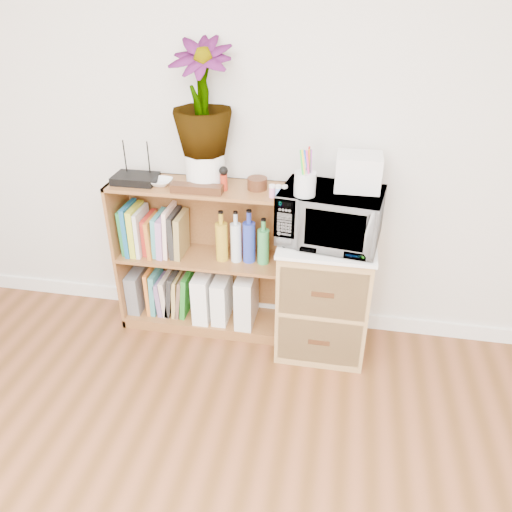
# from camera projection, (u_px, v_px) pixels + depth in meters

# --- Properties ---
(skirting_board) EXTENTS (4.00, 0.02, 0.10)m
(skirting_board) POSITION_uv_depth(u_px,v_px,m) (262.00, 309.00, 3.28)
(skirting_board) COLOR white
(skirting_board) RESTS_ON ground
(bookshelf) EXTENTS (1.00, 0.30, 0.95)m
(bookshelf) POSITION_uv_depth(u_px,v_px,m) (201.00, 259.00, 3.00)
(bookshelf) COLOR brown
(bookshelf) RESTS_ON ground
(wicker_unit) EXTENTS (0.50, 0.45, 0.70)m
(wicker_unit) POSITION_uv_depth(u_px,v_px,m) (323.00, 296.00, 2.88)
(wicker_unit) COLOR #9E7542
(wicker_unit) RESTS_ON ground
(microwave) EXTENTS (0.56, 0.42, 0.29)m
(microwave) POSITION_uv_depth(u_px,v_px,m) (330.00, 216.00, 2.62)
(microwave) COLOR silver
(microwave) RESTS_ON wicker_unit
(pen_cup) EXTENTS (0.11, 0.11, 0.12)m
(pen_cup) POSITION_uv_depth(u_px,v_px,m) (305.00, 184.00, 2.47)
(pen_cup) COLOR silver
(pen_cup) RESTS_ON microwave
(small_appliance) EXTENTS (0.23, 0.19, 0.18)m
(small_appliance) POSITION_uv_depth(u_px,v_px,m) (358.00, 172.00, 2.53)
(small_appliance) COLOR silver
(small_appliance) RESTS_ON microwave
(router) EXTENTS (0.24, 0.16, 0.04)m
(router) POSITION_uv_depth(u_px,v_px,m) (135.00, 179.00, 2.79)
(router) COLOR black
(router) RESTS_ON bookshelf
(white_bowl) EXTENTS (0.13, 0.13, 0.03)m
(white_bowl) POSITION_uv_depth(u_px,v_px,m) (160.00, 182.00, 2.76)
(white_bowl) COLOR white
(white_bowl) RESTS_ON bookshelf
(plant_pot) EXTENTS (0.21, 0.21, 0.18)m
(plant_pot) POSITION_uv_depth(u_px,v_px,m) (205.00, 169.00, 2.73)
(plant_pot) COLOR white
(plant_pot) RESTS_ON bookshelf
(potted_plant) EXTENTS (0.32, 0.32, 0.58)m
(potted_plant) POSITION_uv_depth(u_px,v_px,m) (202.00, 98.00, 2.54)
(potted_plant) COLOR #2A692A
(potted_plant) RESTS_ON plant_pot
(trinket_box) EXTENTS (0.28, 0.07, 0.05)m
(trinket_box) POSITION_uv_depth(u_px,v_px,m) (197.00, 189.00, 2.66)
(trinket_box) COLOR #32190D
(trinket_box) RESTS_ON bookshelf
(kokeshi_doll) EXTENTS (0.04, 0.04, 0.09)m
(kokeshi_doll) POSITION_uv_depth(u_px,v_px,m) (224.00, 182.00, 2.68)
(kokeshi_doll) COLOR maroon
(kokeshi_doll) RESTS_ON bookshelf
(wooden_bowl) EXTENTS (0.11, 0.11, 0.06)m
(wooden_bowl) POSITION_uv_depth(u_px,v_px,m) (257.00, 183.00, 2.70)
(wooden_bowl) COLOR #3D2110
(wooden_bowl) RESTS_ON bookshelf
(paint_jars) EXTENTS (0.11, 0.04, 0.06)m
(paint_jars) POSITION_uv_depth(u_px,v_px,m) (278.00, 193.00, 2.60)
(paint_jars) COLOR pink
(paint_jars) RESTS_ON bookshelf
(file_box) EXTENTS (0.08, 0.21, 0.27)m
(file_box) POSITION_uv_depth(u_px,v_px,m) (138.00, 289.00, 3.21)
(file_box) COLOR slate
(file_box) RESTS_ON bookshelf
(magazine_holder_left) EXTENTS (0.10, 0.25, 0.31)m
(magazine_holder_left) POSITION_uv_depth(u_px,v_px,m) (204.00, 294.00, 3.12)
(magazine_holder_left) COLOR white
(magazine_holder_left) RESTS_ON bookshelf
(magazine_holder_mid) EXTENTS (0.09, 0.23, 0.29)m
(magazine_holder_mid) POSITION_uv_depth(u_px,v_px,m) (222.00, 298.00, 3.10)
(magazine_holder_mid) COLOR white
(magazine_holder_mid) RESTS_ON bookshelf
(magazine_holder_right) EXTENTS (0.10, 0.26, 0.33)m
(magazine_holder_right) POSITION_uv_depth(u_px,v_px,m) (247.00, 298.00, 3.07)
(magazine_holder_right) COLOR silver
(magazine_holder_right) RESTS_ON bookshelf
(cookbooks) EXTENTS (0.38, 0.20, 0.31)m
(cookbooks) POSITION_uv_depth(u_px,v_px,m) (154.00, 232.00, 2.97)
(cookbooks) COLOR #217B3A
(cookbooks) RESTS_ON bookshelf
(liquor_bottles) EXTENTS (0.40, 0.07, 0.32)m
(liquor_bottles) POSITION_uv_depth(u_px,v_px,m) (250.00, 238.00, 2.87)
(liquor_bottles) COLOR #B79122
(liquor_bottles) RESTS_ON bookshelf
(lower_books) EXTENTS (0.27, 0.19, 0.30)m
(lower_books) POSITION_uv_depth(u_px,v_px,m) (170.00, 292.00, 3.17)
(lower_books) COLOR orange
(lower_books) RESTS_ON bookshelf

